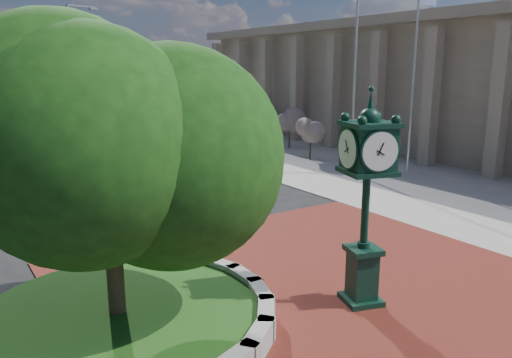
% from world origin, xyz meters
% --- Properties ---
extents(ground, '(200.00, 200.00, 0.00)m').
position_xyz_m(ground, '(0.00, 0.00, 0.00)').
color(ground, black).
rests_on(ground, ground).
extents(plaza, '(12.00, 12.00, 0.04)m').
position_xyz_m(plaza, '(0.00, -1.00, 0.02)').
color(plaza, maroon).
rests_on(plaza, ground).
extents(sidewalk, '(20.00, 50.00, 0.04)m').
position_xyz_m(sidewalk, '(16.00, 10.00, 0.02)').
color(sidewalk, '#9E9B93').
rests_on(sidewalk, ground).
extents(planter_wall, '(2.96, 6.77, 0.54)m').
position_xyz_m(planter_wall, '(-2.71, -0.00, 0.27)').
color(planter_wall, '#9E9B93').
rests_on(planter_wall, ground).
extents(grass_bed, '(6.10, 6.10, 0.40)m').
position_xyz_m(grass_bed, '(-5.00, 0.00, 0.20)').
color(grass_bed, '#1A4112').
rests_on(grass_bed, ground).
extents(civic_building, '(17.35, 44.00, 8.60)m').
position_xyz_m(civic_building, '(23.60, 12.00, 4.33)').
color(civic_building, gray).
rests_on(civic_building, ground).
extents(tree_planter, '(5.20, 5.20, 6.33)m').
position_xyz_m(tree_planter, '(-5.00, 0.00, 3.72)').
color(tree_planter, '#38281C').
rests_on(tree_planter, ground).
extents(tree_street, '(4.40, 4.40, 5.45)m').
position_xyz_m(tree_street, '(-4.00, 18.00, 3.24)').
color(tree_street, '#38281C').
rests_on(tree_street, ground).
extents(post_clock, '(1.27, 1.27, 5.04)m').
position_xyz_m(post_clock, '(0.22, -2.08, 2.77)').
color(post_clock, black).
rests_on(post_clock, ground).
extents(parked_car, '(1.90, 4.01, 1.32)m').
position_xyz_m(parked_car, '(3.88, 37.20, 0.66)').
color(parked_car, maroon).
rests_on(parked_car, ground).
extents(flagpole_a, '(1.61, 0.67, 10.72)m').
position_xyz_m(flagpole_a, '(10.47, 8.85, 5.49)').
color(flagpole_a, silver).
rests_on(flagpole_a, ground).
extents(flagpole_b, '(1.53, 0.17, 9.78)m').
position_xyz_m(flagpole_b, '(12.72, 7.00, 5.01)').
color(flagpole_b, silver).
rests_on(flagpole_b, ground).
extents(street_lamp_near, '(2.11, 0.57, 9.45)m').
position_xyz_m(street_lamp_near, '(0.80, 25.01, 5.54)').
color(street_lamp_near, slate).
rests_on(street_lamp_near, ground).
extents(shrub_near, '(1.20, 1.20, 2.20)m').
position_xyz_m(shrub_near, '(11.15, 13.02, 1.59)').
color(shrub_near, '#38281C').
rests_on(shrub_near, ground).
extents(shrub_mid, '(1.20, 1.20, 2.20)m').
position_xyz_m(shrub_mid, '(12.86, 17.33, 1.59)').
color(shrub_mid, '#38281C').
rests_on(shrub_mid, ground).
extents(shrub_far, '(1.20, 1.20, 2.20)m').
position_xyz_m(shrub_far, '(14.00, 22.49, 1.59)').
color(shrub_far, '#38281C').
rests_on(shrub_far, ground).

